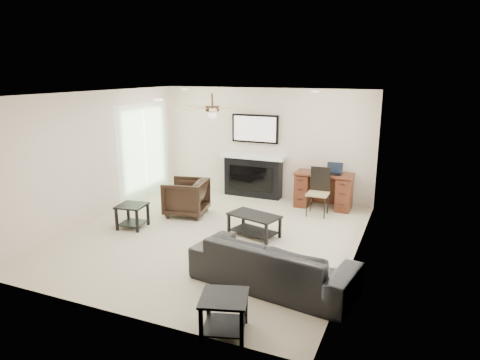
{
  "coord_description": "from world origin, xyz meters",
  "views": [
    {
      "loc": [
        3.29,
        -6.43,
        2.86
      ],
      "look_at": [
        0.49,
        0.15,
        1.03
      ],
      "focal_mm": 32.0,
      "sensor_mm": 36.0,
      "label": 1
    }
  ],
  "objects_px": {
    "coffee_table": "(254,225)",
    "desk": "(323,190)",
    "fireplace_unit": "(253,156)",
    "sofa": "(273,264)",
    "armchair": "(186,197)"
  },
  "relations": [
    {
      "from": "fireplace_unit",
      "to": "desk",
      "type": "distance_m",
      "value": 1.81
    },
    {
      "from": "desk",
      "to": "fireplace_unit",
      "type": "bearing_deg",
      "value": 173.33
    },
    {
      "from": "sofa",
      "to": "armchair",
      "type": "bearing_deg",
      "value": -31.06
    },
    {
      "from": "sofa",
      "to": "fireplace_unit",
      "type": "relative_size",
      "value": 1.17
    },
    {
      "from": "armchair",
      "to": "fireplace_unit",
      "type": "height_order",
      "value": "fireplace_unit"
    },
    {
      "from": "sofa",
      "to": "desk",
      "type": "bearing_deg",
      "value": -79.47
    },
    {
      "from": "fireplace_unit",
      "to": "sofa",
      "type": "bearing_deg",
      "value": -64.9
    },
    {
      "from": "sofa",
      "to": "fireplace_unit",
      "type": "bearing_deg",
      "value": -56.37
    },
    {
      "from": "fireplace_unit",
      "to": "desk",
      "type": "xyz_separation_m",
      "value": [
        1.71,
        -0.2,
        -0.57
      ]
    },
    {
      "from": "sofa",
      "to": "fireplace_unit",
      "type": "distance_m",
      "value": 4.37
    },
    {
      "from": "sofa",
      "to": "armchair",
      "type": "xyz_separation_m",
      "value": [
        -2.6,
        2.15,
        0.04
      ]
    },
    {
      "from": "coffee_table",
      "to": "desk",
      "type": "distance_m",
      "value": 2.26
    },
    {
      "from": "coffee_table",
      "to": "fireplace_unit",
      "type": "relative_size",
      "value": 0.47
    },
    {
      "from": "coffee_table",
      "to": "fireplace_unit",
      "type": "height_order",
      "value": "fireplace_unit"
    },
    {
      "from": "coffee_table",
      "to": "desk",
      "type": "xyz_separation_m",
      "value": [
        0.77,
        2.12,
        0.18
      ]
    }
  ]
}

